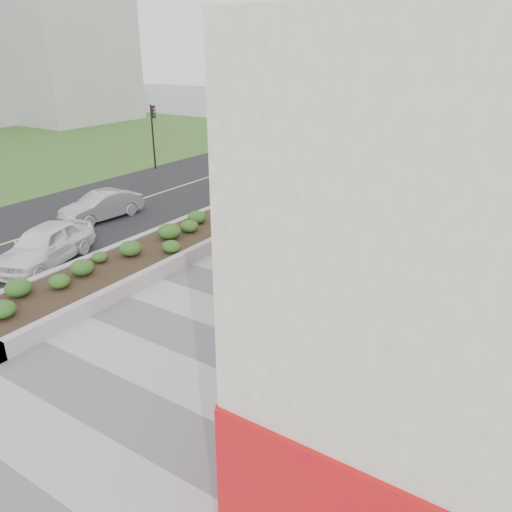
# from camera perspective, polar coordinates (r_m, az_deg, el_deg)

# --- Properties ---
(ground) EXTENTS (160.00, 160.00, 0.00)m
(ground) POSITION_cam_1_polar(r_m,az_deg,el_deg) (12.99, -10.29, -13.56)
(ground) COLOR gray
(ground) RESTS_ON ground
(walkway) EXTENTS (8.00, 36.00, 0.01)m
(walkway) POSITION_cam_1_polar(r_m,az_deg,el_deg) (14.90, -2.42, -7.98)
(walkway) COLOR #A8A8AD
(walkway) RESTS_ON ground
(planter) EXTENTS (3.00, 18.00, 0.90)m
(planter) POSITION_cam_1_polar(r_m,az_deg,el_deg) (20.68, -8.51, 2.13)
(planter) COLOR #9E9EA0
(planter) RESTS_ON ground
(street) EXTENTS (10.00, 40.00, 0.00)m
(street) POSITION_cam_1_polar(r_m,az_deg,el_deg) (25.40, -19.62, 3.95)
(street) COLOR black
(street) RESTS_ON ground
(traffic_signal_near) EXTENTS (0.33, 0.28, 4.20)m
(traffic_signal_near) POSITION_cam_1_polar(r_m,az_deg,el_deg) (29.32, 2.43, 13.20)
(traffic_signal_near) COLOR black
(traffic_signal_near) RESTS_ON ground
(traffic_signal_far) EXTENTS (0.33, 0.28, 4.20)m
(traffic_signal_far) POSITION_cam_1_polar(r_m,az_deg,el_deg) (34.51, -11.69, 14.21)
(traffic_signal_far) COLOR black
(traffic_signal_far) RESTS_ON ground
(distant_bldg_west_a) EXTENTS (18.00, 12.00, 22.00)m
(distant_bldg_west_a) POSITION_cam_1_polar(r_m,az_deg,el_deg) (64.54, -23.67, 24.04)
(distant_bldg_west_a) COLOR #ADAAA3
(distant_bldg_west_a) RESTS_ON ground
(distant_bldg_north_l) EXTENTS (16.00, 12.00, 20.00)m
(distant_bldg_north_l) POSITION_cam_1_polar(r_m,az_deg,el_deg) (63.68, 23.67, 23.17)
(distant_bldg_north_l) COLOR #ADAAA3
(distant_bldg_north_l) RESTS_ON ground
(manhole_cover) EXTENTS (0.44, 0.44, 0.01)m
(manhole_cover) POSITION_cam_1_polar(r_m,az_deg,el_deg) (14.66, -0.80, -8.53)
(manhole_cover) COLOR #595654
(manhole_cover) RESTS_ON ground
(skateboarder) EXTENTS (0.54, 0.74, 1.44)m
(skateboarder) POSITION_cam_1_polar(r_m,az_deg,el_deg) (20.98, 8.33, 3.35)
(skateboarder) COLOR beige
(skateboarder) RESTS_ON ground
(car_white) EXTENTS (2.96, 4.77, 1.51)m
(car_white) POSITION_cam_1_polar(r_m,az_deg,el_deg) (20.34, -23.01, 1.16)
(car_white) COLOR white
(car_white) RESTS_ON ground
(car_silver) EXTENTS (1.81, 4.11, 1.31)m
(car_silver) POSITION_cam_1_polar(r_m,az_deg,el_deg) (24.90, -17.24, 5.49)
(car_silver) COLOR #A5A7AD
(car_silver) RESTS_ON ground
(car_dark) EXTENTS (3.19, 4.52, 1.21)m
(car_dark) POSITION_cam_1_polar(r_m,az_deg,el_deg) (30.64, 0.10, 9.52)
(car_dark) COLOR black
(car_dark) RESTS_ON ground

